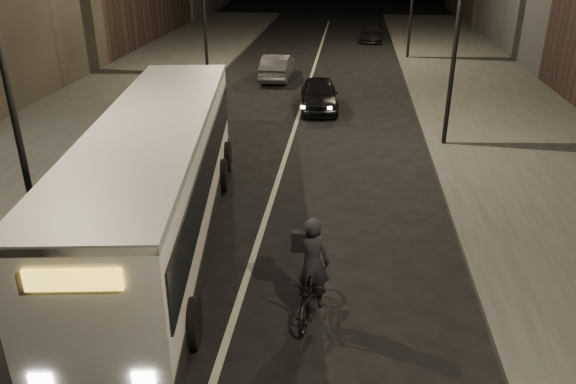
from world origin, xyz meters
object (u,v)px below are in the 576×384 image
(car_near, at_px, (319,94))
(car_mid, at_px, (277,67))
(city_bus, at_px, (158,176))
(streetlight_left_near, at_px, (5,20))
(cyclist_on_bicycle, at_px, (312,284))
(car_far, at_px, (372,33))

(car_near, bearing_deg, car_mid, 109.98)
(city_bus, xyz_separation_m, car_mid, (0.65, 17.63, -1.06))
(streetlight_left_near, xyz_separation_m, city_bus, (2.93, 0.29, -3.63))
(car_near, bearing_deg, cyclist_on_bicycle, -91.95)
(cyclist_on_bicycle, xyz_separation_m, car_near, (-0.75, 14.87, -0.09))
(streetlight_left_near, relative_size, car_near, 2.05)
(streetlight_left_near, relative_size, car_mid, 1.99)
(streetlight_left_near, xyz_separation_m, car_near, (6.13, 12.40, -4.69))
(streetlight_left_near, bearing_deg, cyclist_on_bicycle, -19.81)
(car_mid, relative_size, car_far, 1.01)
(car_far, bearing_deg, city_bus, -97.19)
(streetlight_left_near, height_order, car_mid, streetlight_left_near)
(car_near, relative_size, car_mid, 0.97)
(car_near, height_order, car_mid, car_near)
(streetlight_left_near, distance_m, cyclist_on_bicycle, 8.64)
(streetlight_left_near, distance_m, city_bus, 4.68)
(cyclist_on_bicycle, height_order, car_mid, cyclist_on_bicycle)
(cyclist_on_bicycle, bearing_deg, city_bus, 152.65)
(streetlight_left_near, xyz_separation_m, car_mid, (3.58, 17.93, -4.69))
(car_mid, bearing_deg, streetlight_left_near, 79.68)
(car_mid, height_order, car_far, car_mid)
(streetlight_left_near, relative_size, cyclist_on_bicycle, 3.53)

